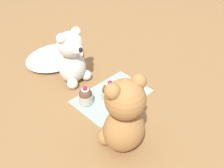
# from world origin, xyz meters

# --- Properties ---
(ground_plane) EXTENTS (4.00, 4.00, 0.00)m
(ground_plane) POSITION_xyz_m (0.00, 0.00, 0.00)
(ground_plane) COLOR olive
(knitted_placemat) EXTENTS (0.26, 0.16, 0.01)m
(knitted_placemat) POSITION_xyz_m (0.00, 0.00, 0.00)
(knitted_placemat) COLOR #8EBC99
(knitted_placemat) RESTS_ON ground_plane
(tulle_cloth) EXTENTS (0.25, 0.21, 0.03)m
(tulle_cloth) POSITION_xyz_m (-0.01, 0.33, 0.01)
(tulle_cloth) COLOR silver
(tulle_cloth) RESTS_ON ground_plane
(teddy_bear_cream) EXTENTS (0.11, 0.11, 0.21)m
(teddy_bear_cream) POSITION_xyz_m (-0.04, 0.16, 0.10)
(teddy_bear_cream) COLOR silver
(teddy_bear_cream) RESTS_ON ground_plane
(teddy_bear_tan) EXTENTS (0.14, 0.13, 0.24)m
(teddy_bear_tan) POSITION_xyz_m (-0.12, -0.17, 0.11)
(teddy_bear_tan) COLOR #A3703D
(teddy_bear_tan) RESTS_ON ground_plane
(cupcake_near_cream_bear) EXTENTS (0.05, 0.05, 0.07)m
(cupcake_near_cream_bear) POSITION_xyz_m (-0.09, 0.04, 0.03)
(cupcake_near_cream_bear) COLOR #B2ADA3
(cupcake_near_cream_bear) RESTS_ON knitted_placemat
(cupcake_near_tan_bear) EXTENTS (0.06, 0.06, 0.07)m
(cupcake_near_tan_bear) POSITION_xyz_m (-0.01, -0.00, 0.03)
(cupcake_near_tan_bear) COLOR #B2ADA3
(cupcake_near_tan_bear) RESTS_ON knitted_placemat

